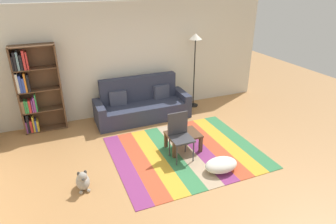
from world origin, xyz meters
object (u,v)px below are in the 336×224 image
coffee_table (183,137)px  standing_lamp (195,46)px  folding_chair (180,132)px  dog (83,181)px  tv_remote (181,134)px  pouf (221,165)px  bookshelf (33,91)px  couch (142,105)px

coffee_table → standing_lamp: bearing=57.5°
folding_chair → standing_lamp: bearing=76.2°
dog → tv_remote: size_ratio=2.65×
pouf → standing_lamp: standing_lamp is taller
tv_remote → folding_chair: 0.28m
bookshelf → dog: size_ratio=4.84×
pouf → folding_chair: folding_chair is taller
coffee_table → standing_lamp: size_ratio=0.34×
coffee_table → dog: 2.08m
dog → couch: bearing=51.6°
bookshelf → pouf: 4.23m
couch → coffee_table: bearing=-80.6°
pouf → coffee_table: bearing=108.8°
couch → folding_chair: 1.95m
dog → folding_chair: size_ratio=0.44×
tv_remote → folding_chair: bearing=-101.9°
coffee_table → folding_chair: bearing=-130.9°
couch → bookshelf: bearing=173.0°
couch → pouf: 2.73m
couch → dog: size_ratio=5.69×
folding_chair → pouf: bearing=-35.9°
coffee_table → tv_remote: bearing=-174.5°
couch → tv_remote: 1.75m
standing_lamp → tv_remote: 2.61m
tv_remote → bookshelf: bearing=159.9°
coffee_table → folding_chair: (-0.18, -0.20, 0.24)m
pouf → tv_remote: bearing=112.4°
pouf → tv_remote: size_ratio=4.07×
bookshelf → dog: 2.67m
dog → coffee_table: bearing=12.9°
coffee_table → dog: dog is taller
couch → tv_remote: bearing=-82.6°
pouf → folding_chair: 0.96m
dog → tv_remote: dog is taller
coffee_table → couch: bearing=99.4°
couch → pouf: (0.60, -2.65, -0.21)m
standing_lamp → tv_remote: size_ratio=12.79×
couch → tv_remote: (0.23, -1.74, 0.04)m
coffee_table → standing_lamp: (1.21, 1.91, 1.31)m
couch → coffee_table: 1.76m
pouf → standing_lamp: (0.90, 2.83, 1.47)m
coffee_table → dog: (-2.03, -0.46, -0.14)m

